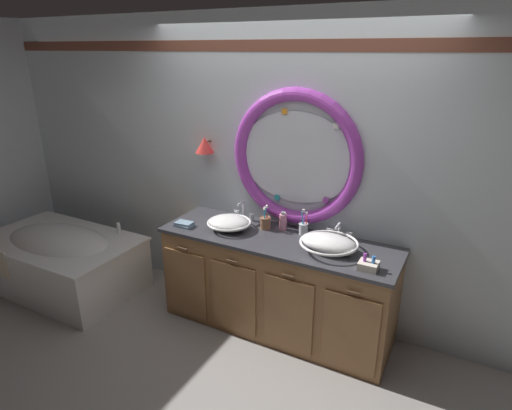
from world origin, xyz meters
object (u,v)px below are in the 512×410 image
object	(u,v)px
sink_basin_right	(329,243)
toiletry_basket	(369,265)
sink_basin_left	(229,223)
soap_dispenser	(283,221)
bathtub	(62,258)
folded_hand_towel	(184,224)
toothbrush_holder_right	(304,228)
toothbrush_holder_left	(265,222)

from	to	relation	value
sink_basin_right	toiletry_basket	world-z (taller)	sink_basin_right
sink_basin_left	soap_dispenser	distance (m)	0.46
bathtub	sink_basin_left	bearing A→B (deg)	12.70
bathtub	sink_basin_right	bearing A→B (deg)	8.50
folded_hand_towel	soap_dispenser	bearing A→B (deg)	23.51
sink_basin_right	soap_dispenser	size ratio (longest dim) A/B	2.72
sink_basin_right	folded_hand_towel	distance (m)	1.27
bathtub	toothbrush_holder_right	world-z (taller)	toothbrush_holder_right
sink_basin_left	sink_basin_right	distance (m)	0.89
bathtub	folded_hand_towel	distance (m)	1.50
sink_basin_left	toothbrush_holder_right	xyz separation A→B (m)	(0.60, 0.19, 0.00)
sink_basin_right	toiletry_basket	size ratio (longest dim) A/B	3.35
toothbrush_holder_right	bathtub	bearing A→B (deg)	-165.95
sink_basin_left	toothbrush_holder_left	distance (m)	0.31
sink_basin_left	toiletry_basket	distance (m)	1.24
sink_basin_right	folded_hand_towel	bearing A→B (deg)	-173.90
sink_basin_left	folded_hand_towel	size ratio (longest dim) A/B	2.37
sink_basin_right	folded_hand_towel	size ratio (longest dim) A/B	2.80
bathtub	toothbrush_holder_right	distance (m)	2.49
bathtub	sink_basin_left	xyz separation A→B (m)	(1.75, 0.39, 0.58)
toothbrush_holder_left	toothbrush_holder_right	xyz separation A→B (m)	(0.33, 0.04, -0.00)
soap_dispenser	folded_hand_towel	bearing A→B (deg)	-156.49
bathtub	folded_hand_towel	size ratio (longest dim) A/B	9.76
sink_basin_right	soap_dispenser	distance (m)	0.52
folded_hand_towel	toiletry_basket	bearing A→B (deg)	-0.50
bathtub	toothbrush_holder_left	size ratio (longest dim) A/B	7.24
toothbrush_holder_left	sink_basin_left	bearing A→B (deg)	-150.61
folded_hand_towel	toothbrush_holder_right	bearing A→B (deg)	18.60
toiletry_basket	toothbrush_holder_right	bearing A→B (deg)	151.33
bathtub	toothbrush_holder_left	distance (m)	2.17
toothbrush_holder_left	soap_dispenser	bearing A→B (deg)	21.51
soap_dispenser	toiletry_basket	distance (m)	0.89
toothbrush_holder_left	toiletry_basket	distance (m)	1.01
toothbrush_holder_right	toothbrush_holder_left	bearing A→B (deg)	-172.67
folded_hand_towel	toiletry_basket	xyz separation A→B (m)	(1.61, -0.01, 0.01)
sink_basin_right	toothbrush_holder_left	size ratio (longest dim) A/B	2.08
sink_basin_left	toothbrush_holder_left	xyz separation A→B (m)	(0.27, 0.15, 0.00)
sink_basin_left	folded_hand_towel	world-z (taller)	sink_basin_left
bathtub	folded_hand_towel	bearing A→B (deg)	10.69
toothbrush_holder_left	folded_hand_towel	distance (m)	0.71
sink_basin_right	folded_hand_towel	xyz separation A→B (m)	(-1.26, -0.13, -0.05)
toothbrush_holder_left	folded_hand_towel	bearing A→B (deg)	-156.06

